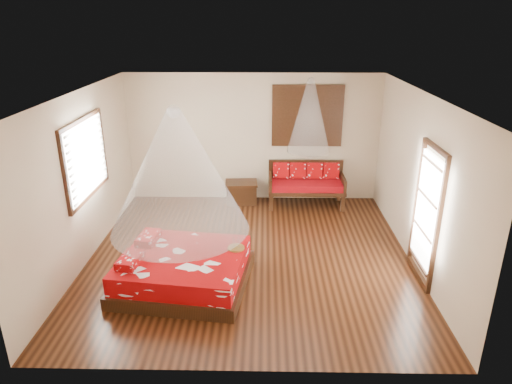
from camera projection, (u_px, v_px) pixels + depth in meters
room at (249, 180)px, 7.42m from camera, size 5.54×5.54×2.84m
bed at (183, 270)px, 7.02m from camera, size 2.12×1.97×0.63m
daybed at (306, 182)px, 9.93m from camera, size 1.64×0.73×0.94m
storage_chest at (241, 192)px, 10.13m from camera, size 0.73×0.56×0.48m
shutter_panel at (307, 116)px, 9.75m from camera, size 1.52×0.06×1.32m
window_left at (86, 158)px, 7.55m from camera, size 0.10×1.74×1.34m
glazed_door at (426, 215)px, 6.93m from camera, size 0.08×1.02×2.16m
wine_tray at (236, 245)px, 7.11m from camera, size 0.27×0.27×0.21m
mosquito_net_main at (177, 171)px, 6.44m from camera, size 2.02×2.02×1.80m
mosquito_net_daybed at (310, 116)px, 9.28m from camera, size 0.89×0.89×1.50m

